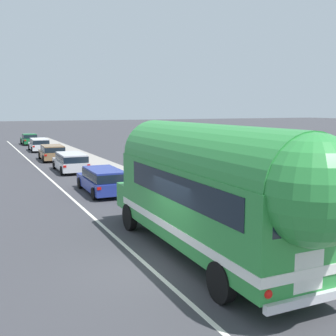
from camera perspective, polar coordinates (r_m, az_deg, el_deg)
The scene contains 9 objects.
ground_plane at distance 12.38m, azimuth -2.43°, elevation -13.51°, with size 300.00×300.00×0.00m, color #38383D.
lane_markings at distance 23.90m, azimuth -9.69°, elevation -2.98°, with size 3.95×80.00×0.01m.
sidewalk_slab at distance 23.09m, azimuth -0.75°, elevation -3.08°, with size 2.22×90.00×0.15m, color gray.
painted_bus at distance 12.26m, azimuth 6.38°, elevation -2.54°, with size 2.69×11.08×4.12m.
car_lead at distance 22.81m, azimuth -8.91°, elevation -1.49°, with size 1.96×4.79×1.37m.
car_second at distance 31.05m, azimuth -13.13°, elevation 0.96°, with size 2.07×4.78×1.37m.
car_third at distance 38.16m, azimuth -15.53°, elevation 2.16°, with size 2.11×4.46×1.37m.
car_fourth at distance 47.02m, azimuth -17.19°, elevation 3.18°, with size 2.02×4.76×1.37m.
car_fifth at distance 56.01m, azimuth -18.39°, elevation 3.80°, with size 1.92×4.30×1.37m.
Camera 1 is at (-4.43, -10.63, 4.57)m, focal length 44.63 mm.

